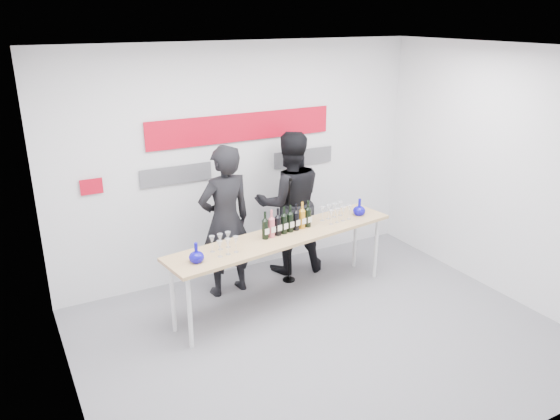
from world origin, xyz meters
The scene contains 12 objects.
ground centered at (0.00, 0.00, 0.00)m, with size 5.00×5.00×0.00m, color slate.
back_wall centered at (0.00, 2.00, 1.50)m, with size 5.00×0.04×3.00m, color silver.
signage centered at (-0.06, 1.97, 1.81)m, with size 3.38×0.02×0.79m.
tasting_table centered at (0.01, 0.89, 0.81)m, with size 2.97×1.00×0.88m.
wine_bottles centered at (0.07, 0.94, 1.04)m, with size 0.71×0.18×0.33m.
decanter_left centered at (-1.15, 0.68, 0.98)m, with size 0.16×0.16×0.21m, color #0E089B, non-canonical shape.
decanter_right centered at (1.17, 1.02, 0.98)m, with size 0.16×0.16×0.21m, color #0E089B, non-canonical shape.
glasses_left centered at (-0.80, 0.77, 0.97)m, with size 0.29×0.25×0.18m.
glasses_right centered at (0.81, 1.01, 0.97)m, with size 0.38×0.27×0.18m.
presenter_left centered at (-0.49, 1.45, 0.94)m, with size 0.69×0.45×1.89m, color black.
presenter_right centered at (0.51, 1.65, 0.95)m, with size 0.93×0.72×1.91m, color black.
mic_stand centered at (0.33, 1.34, 0.43)m, with size 0.16×0.16×1.41m.
Camera 1 is at (-2.83, -4.24, 3.31)m, focal length 35.00 mm.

